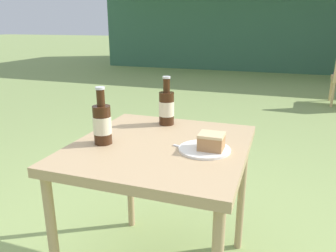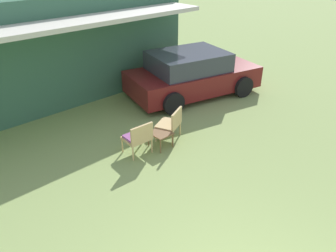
% 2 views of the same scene
% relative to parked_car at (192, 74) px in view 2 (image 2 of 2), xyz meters
% --- Properties ---
extents(cabin_building, '(10.34, 4.85, 3.14)m').
position_rel_parked_car_xyz_m(cabin_building, '(-4.20, 3.45, 0.89)').
color(cabin_building, '#38664C').
rests_on(cabin_building, ground_plane).
extents(parked_car, '(4.50, 2.83, 1.42)m').
position_rel_parked_car_xyz_m(parked_car, '(0.00, 0.00, 0.00)').
color(parked_car, maroon).
rests_on(parked_car, ground_plane).
extents(wicker_chair_cushioned, '(0.61, 0.53, 0.81)m').
position_rel_parked_car_xyz_m(wicker_chair_cushioned, '(-3.45, -1.64, -0.23)').
color(wicker_chair_cushioned, tan).
rests_on(wicker_chair_cushioned, ground_plane).
extents(wicker_chair_plain, '(0.74, 0.70, 0.81)m').
position_rel_parked_car_xyz_m(wicker_chair_plain, '(-2.43, -1.65, -0.22)').
color(wicker_chair_plain, tan).
rests_on(wicker_chair_plain, ground_plane).
extents(garden_side_table, '(0.44, 0.49, 0.39)m').
position_rel_parked_car_xyz_m(garden_side_table, '(-2.87, -1.76, -0.34)').
color(garden_side_table, brown).
rests_on(garden_side_table, ground_plane).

